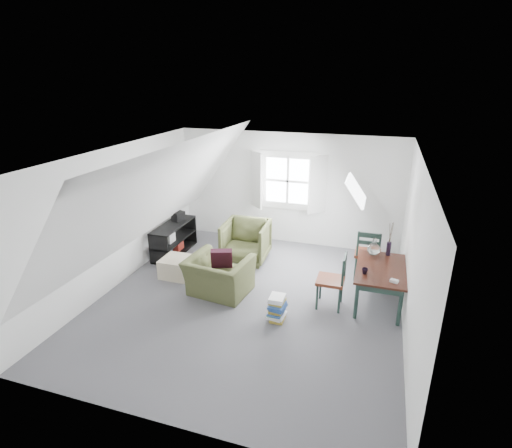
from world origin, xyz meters
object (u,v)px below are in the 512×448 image
(dining_table, at_px, (381,272))
(magazine_stack, at_px, (277,308))
(dining_chair_far, at_px, (368,253))
(armchair_near, at_px, (220,293))
(ottoman, at_px, (177,267))
(media_shelf, at_px, (173,241))
(armchair_far, at_px, (246,259))
(dining_chair_near, at_px, (333,280))

(dining_table, height_order, magazine_stack, dining_table)
(dining_chair_far, height_order, magazine_stack, dining_chair_far)
(armchair_near, bearing_deg, magazine_stack, 164.96)
(ottoman, relative_size, dining_table, 0.42)
(armchair_near, relative_size, ottoman, 1.90)
(media_shelf, bearing_deg, armchair_near, -42.54)
(armchair_near, height_order, media_shelf, media_shelf)
(armchair_near, xyz_separation_m, magazine_stack, (1.19, -0.48, 0.20))
(armchair_far, height_order, media_shelf, media_shelf)
(dining_chair_near, xyz_separation_m, media_shelf, (-3.54, 1.07, -0.19))
(media_shelf, bearing_deg, ottoman, -62.07)
(dining_table, relative_size, magazine_stack, 3.28)
(dining_chair_near, relative_size, magazine_stack, 2.35)
(dining_table, bearing_deg, ottoman, -177.94)
(armchair_near, height_order, magazine_stack, magazine_stack)
(ottoman, relative_size, dining_chair_far, 0.55)
(ottoman, xyz_separation_m, magazine_stack, (2.21, -0.85, 0.02))
(dining_chair_far, height_order, media_shelf, dining_chair_far)
(dining_chair_far, height_order, dining_chair_near, dining_chair_far)
(ottoman, distance_m, dining_table, 3.74)
(ottoman, height_order, dining_table, dining_table)
(armchair_far, relative_size, ottoman, 1.67)
(magazine_stack, bearing_deg, ottoman, 159.08)
(ottoman, relative_size, media_shelf, 0.42)
(armchair_near, height_order, armchair_far, armchair_far)
(dining_chair_near, bearing_deg, armchair_far, -118.00)
(dining_chair_far, xyz_separation_m, media_shelf, (-4.03, -0.11, -0.22))
(media_shelf, distance_m, magazine_stack, 3.26)
(armchair_far, xyz_separation_m, dining_table, (2.69, -0.92, 0.57))
(magazine_stack, bearing_deg, armchair_near, 157.80)
(armchair_near, relative_size, dining_chair_near, 1.10)
(armchair_far, bearing_deg, magazine_stack, -60.82)
(armchair_far, bearing_deg, ottoman, -135.95)
(ottoman, xyz_separation_m, dining_chair_far, (3.47, 0.99, 0.34))
(dining_table, xyz_separation_m, magazine_stack, (-1.50, -1.00, -0.37))
(armchair_near, height_order, dining_chair_near, dining_chair_near)
(ottoman, height_order, magazine_stack, magazine_stack)
(dining_table, relative_size, media_shelf, 1.01)
(armchair_near, distance_m, armchair_far, 1.44)
(dining_chair_far, xyz_separation_m, magazine_stack, (-1.26, -1.83, -0.32))
(dining_chair_near, bearing_deg, ottoman, -88.55)
(armchair_far, relative_size, dining_chair_near, 0.97)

